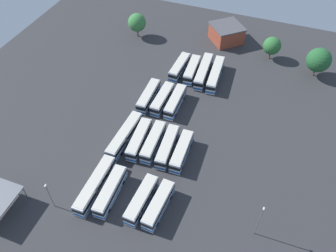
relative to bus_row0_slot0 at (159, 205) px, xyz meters
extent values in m
plane|color=#333335|center=(22.22, 7.42, -1.86)|extent=(123.22, 123.22, 0.00)
cube|color=silver|center=(-0.01, 0.00, -0.02)|extent=(10.81, 3.20, 3.07)
cube|color=beige|center=(-0.01, 0.00, 1.59)|extent=(10.37, 2.97, 0.14)
cube|color=black|center=(-0.01, 0.00, 0.47)|extent=(10.86, 3.24, 0.98)
cube|color=#1E56A8|center=(-0.01, 0.00, -0.88)|extent=(10.86, 3.24, 0.61)
cube|color=black|center=(5.33, -0.31, 0.57)|extent=(0.18, 2.12, 1.13)
cylinder|color=black|center=(3.37, 1.00, -1.36)|extent=(1.02, 0.36, 1.00)
cylinder|color=black|center=(3.23, -1.38, -1.36)|extent=(1.02, 0.36, 1.00)
cylinder|color=black|center=(-3.24, 1.38, -1.36)|extent=(1.02, 0.36, 1.00)
cylinder|color=black|center=(-3.38, -1.00, -1.36)|extent=(1.02, 0.36, 1.00)
cube|color=silver|center=(-0.12, 3.70, -0.02)|extent=(11.12, 3.11, 3.07)
cube|color=beige|center=(-0.12, 3.70, 1.59)|extent=(10.67, 2.88, 0.14)
cube|color=black|center=(-0.12, 3.70, 0.47)|extent=(11.17, 3.15, 0.98)
cube|color=#1E56A8|center=(-0.12, 3.70, -0.88)|extent=(11.17, 3.15, 0.61)
cube|color=black|center=(5.38, 3.43, 0.57)|extent=(0.16, 2.12, 1.13)
cylinder|color=black|center=(3.34, 4.72, -1.36)|extent=(1.01, 0.35, 1.00)
cylinder|color=black|center=(3.23, 2.35, -1.36)|extent=(1.01, 0.35, 1.00)
cylinder|color=black|center=(-3.47, 5.05, -1.36)|extent=(1.01, 0.35, 1.00)
cylinder|color=black|center=(-3.59, 2.67, -1.36)|extent=(1.01, 0.35, 1.00)
cube|color=silver|center=(-0.57, 10.59, -0.02)|extent=(11.63, 3.03, 3.07)
cube|color=beige|center=(-0.57, 10.59, 1.59)|extent=(11.17, 2.80, 0.14)
cube|color=black|center=(-0.57, 10.59, 0.47)|extent=(11.69, 3.07, 0.98)
cube|color=#1E56A8|center=(-0.57, 10.59, -0.88)|extent=(11.69, 3.07, 0.61)
cube|color=black|center=(5.21, 10.81, 0.57)|extent=(0.14, 2.12, 1.13)
cylinder|color=black|center=(2.96, 11.91, -1.36)|extent=(1.01, 0.34, 1.00)
cylinder|color=black|center=(3.05, 9.54, -1.36)|extent=(1.01, 0.34, 1.00)
cylinder|color=black|center=(-4.19, 11.64, -1.36)|extent=(1.01, 0.34, 1.00)
cylinder|color=black|center=(-4.10, 9.26, -1.36)|extent=(1.01, 0.34, 1.00)
cube|color=silver|center=(-0.34, 14.25, -0.02)|extent=(14.18, 2.71, 3.07)
cube|color=beige|center=(-0.34, 14.25, 1.59)|extent=(13.62, 2.50, 0.14)
cube|color=black|center=(-0.34, 14.25, 0.47)|extent=(14.26, 2.75, 0.98)
cube|color=#1E56A8|center=(-0.34, 14.25, -0.88)|extent=(14.26, 2.75, 0.61)
cube|color=black|center=(6.75, 14.32, 0.57)|extent=(0.08, 2.12, 1.13)
cube|color=#47474C|center=(-1.90, 14.24, -0.02)|extent=(0.92, 2.65, 2.95)
cylinder|color=black|center=(4.04, 15.48, -1.36)|extent=(1.00, 0.31, 1.00)
cylinder|color=black|center=(4.06, 13.10, -1.36)|extent=(1.00, 0.31, 1.00)
cylinder|color=black|center=(-4.74, 15.40, -1.36)|extent=(1.00, 0.31, 1.00)
cylinder|color=black|center=(-4.72, 13.02, -1.36)|extent=(1.00, 0.31, 1.00)
cube|color=silver|center=(14.73, 0.22, -0.02)|extent=(11.03, 2.99, 3.07)
cube|color=beige|center=(14.73, 0.22, 1.59)|extent=(10.59, 2.77, 0.14)
cube|color=black|center=(14.73, 0.22, 0.47)|extent=(11.09, 3.03, 0.98)
cube|color=#1E56A8|center=(14.73, 0.22, -0.88)|extent=(11.09, 3.03, 0.61)
cube|color=black|center=(20.21, 0.43, 0.57)|extent=(0.14, 2.12, 1.13)
cylinder|color=black|center=(18.07, 1.54, -1.36)|extent=(1.01, 0.34, 1.00)
cylinder|color=black|center=(18.16, -0.84, -1.36)|extent=(1.01, 0.34, 1.00)
cylinder|color=black|center=(11.29, 1.29, -1.36)|extent=(1.01, 0.34, 1.00)
cylinder|color=black|center=(11.38, -1.09, -1.36)|extent=(1.01, 0.34, 1.00)
cube|color=silver|center=(14.86, 3.77, -0.02)|extent=(11.74, 3.45, 3.07)
cube|color=beige|center=(14.86, 3.77, 1.59)|extent=(11.26, 3.21, 0.14)
cube|color=black|center=(14.86, 3.77, 0.47)|extent=(11.80, 3.49, 0.98)
cube|color=#1E56A8|center=(14.86, 3.77, -0.88)|extent=(11.80, 3.49, 0.61)
cube|color=black|center=(20.65, 4.21, 0.57)|extent=(0.22, 2.12, 1.13)
cylinder|color=black|center=(18.35, 5.23, -1.36)|extent=(1.02, 0.37, 1.00)
cylinder|color=black|center=(18.53, 2.86, -1.36)|extent=(1.02, 0.37, 1.00)
cylinder|color=black|center=(11.20, 4.69, -1.36)|extent=(1.02, 0.37, 1.00)
cylinder|color=black|center=(11.37, 2.32, -1.36)|extent=(1.02, 0.37, 1.00)
cube|color=silver|center=(15.08, 7.41, -0.02)|extent=(11.41, 3.10, 3.07)
cube|color=beige|center=(15.08, 7.41, 1.59)|extent=(10.95, 2.88, 0.14)
cube|color=black|center=(15.08, 7.41, 0.47)|extent=(11.46, 3.15, 0.98)
cube|color=#1E56A8|center=(15.08, 7.41, -0.88)|extent=(11.46, 3.15, 0.61)
cube|color=black|center=(20.74, 7.67, 0.57)|extent=(0.16, 2.12, 1.13)
cylinder|color=black|center=(18.53, 8.76, -1.36)|extent=(1.01, 0.35, 1.00)
cylinder|color=black|center=(18.64, 6.38, -1.36)|extent=(1.01, 0.35, 1.00)
cylinder|color=black|center=(11.53, 8.43, -1.36)|extent=(1.01, 0.35, 1.00)
cylinder|color=black|center=(11.64, 6.06, -1.36)|extent=(1.01, 0.35, 1.00)
cube|color=silver|center=(14.59, 10.85, -0.02)|extent=(11.67, 3.44, 3.07)
cube|color=beige|center=(14.59, 10.85, 1.59)|extent=(11.20, 3.20, 0.14)
cube|color=black|center=(14.59, 10.85, 0.47)|extent=(11.73, 3.49, 0.98)
cube|color=#1E56A8|center=(14.59, 10.85, -0.88)|extent=(11.73, 3.49, 0.61)
cube|color=black|center=(20.34, 11.28, 0.57)|extent=(0.22, 2.12, 1.13)
cylinder|color=black|center=(18.06, 12.31, -1.36)|extent=(1.02, 0.37, 1.00)
cylinder|color=black|center=(18.24, 9.93, -1.36)|extent=(1.02, 0.37, 1.00)
cylinder|color=black|center=(10.94, 11.77, -1.36)|extent=(1.02, 0.37, 1.00)
cylinder|color=black|center=(11.12, 9.40, -1.36)|extent=(1.02, 0.37, 1.00)
cube|color=silver|center=(14.46, 14.53, -0.02)|extent=(14.24, 3.05, 3.07)
cube|color=beige|center=(14.46, 14.53, 1.59)|extent=(13.67, 2.83, 0.14)
cube|color=black|center=(14.46, 14.53, 0.47)|extent=(14.31, 3.09, 0.98)
cube|color=#1E56A8|center=(14.46, 14.53, -0.88)|extent=(14.31, 3.09, 0.61)
cube|color=black|center=(21.55, 14.30, 0.57)|extent=(0.13, 2.12, 1.13)
cube|color=#47474C|center=(12.90, 14.58, -0.02)|extent=(0.99, 2.67, 2.95)
cylinder|color=black|center=(18.88, 15.58, -1.36)|extent=(1.01, 0.33, 1.00)
cylinder|color=black|center=(18.81, 13.20, -1.36)|extent=(1.01, 0.33, 1.00)
cylinder|color=black|center=(10.11, 15.87, -1.36)|extent=(1.01, 0.33, 1.00)
cylinder|color=black|center=(10.03, 13.49, -1.36)|extent=(1.01, 0.33, 1.00)
cube|color=silver|center=(29.95, 7.31, -0.02)|extent=(11.24, 2.76, 3.07)
cube|color=beige|center=(29.95, 7.31, 1.59)|extent=(10.79, 2.55, 0.14)
cube|color=black|center=(29.95, 7.31, 0.47)|extent=(11.30, 2.80, 0.98)
cube|color=#1E56A8|center=(29.95, 7.31, -0.88)|extent=(11.30, 2.80, 0.61)
cube|color=black|center=(35.56, 7.40, 0.57)|extent=(0.09, 2.12, 1.13)
cylinder|color=black|center=(33.40, 8.56, -1.36)|extent=(1.00, 0.32, 1.00)
cylinder|color=black|center=(33.44, 6.18, -1.36)|extent=(1.00, 0.32, 1.00)
cylinder|color=black|center=(26.46, 8.45, -1.36)|extent=(1.00, 0.32, 1.00)
cylinder|color=black|center=(26.49, 6.07, -1.36)|extent=(1.00, 0.32, 1.00)
cube|color=silver|center=(29.70, 10.87, -0.02)|extent=(11.06, 2.71, 3.07)
cube|color=beige|center=(29.70, 10.87, 1.59)|extent=(10.62, 2.50, 0.14)
cube|color=black|center=(29.70, 10.87, 0.47)|extent=(11.12, 2.75, 0.98)
cube|color=#1E56A8|center=(29.70, 10.87, -0.88)|extent=(11.12, 2.75, 0.61)
cube|color=black|center=(35.23, 10.81, 0.57)|extent=(0.08, 2.12, 1.13)
cylinder|color=black|center=(33.14, 12.02, -1.36)|extent=(1.00, 0.31, 1.00)
cylinder|color=black|center=(33.11, 9.64, -1.36)|extent=(1.00, 0.31, 1.00)
cylinder|color=black|center=(26.30, 12.10, -1.36)|extent=(1.00, 0.31, 1.00)
cylinder|color=black|center=(26.27, 9.72, -1.36)|extent=(1.00, 0.31, 1.00)
cube|color=silver|center=(29.47, 14.74, -0.02)|extent=(11.48, 2.95, 3.07)
cube|color=beige|center=(29.47, 14.74, 1.59)|extent=(11.02, 2.73, 0.14)
cube|color=black|center=(29.47, 14.74, 0.47)|extent=(11.54, 2.99, 0.98)
cube|color=#1E56A8|center=(29.47, 14.74, -0.88)|extent=(11.54, 2.99, 0.61)
cube|color=black|center=(35.18, 14.92, 0.57)|extent=(0.13, 2.12, 1.13)
cylinder|color=black|center=(32.97, 16.04, -1.36)|extent=(1.01, 0.33, 1.00)
cylinder|color=black|center=(33.04, 13.66, -1.36)|extent=(1.01, 0.33, 1.00)
cylinder|color=black|center=(25.90, 15.82, -1.36)|extent=(1.01, 0.33, 1.00)
cylinder|color=black|center=(25.97, 13.44, -1.36)|extent=(1.01, 0.33, 1.00)
cube|color=silver|center=(44.75, 0.51, -0.02)|extent=(14.31, 3.57, 3.07)
cube|color=beige|center=(44.75, 0.51, 1.59)|extent=(13.73, 3.32, 0.14)
cube|color=black|center=(44.75, 0.51, 0.47)|extent=(14.38, 3.61, 0.98)
cube|color=#1E56A8|center=(44.75, 0.51, -0.88)|extent=(14.38, 3.61, 0.61)
cube|color=black|center=(51.83, 1.00, 0.57)|extent=(0.21, 2.12, 1.13)
cube|color=#47474C|center=(43.19, 0.40, -0.02)|extent=(1.08, 2.70, 2.95)
cylinder|color=black|center=(49.04, 2.00, -1.36)|extent=(1.02, 0.37, 1.00)
cylinder|color=black|center=(49.21, -0.37, -1.36)|extent=(1.02, 0.37, 1.00)
cylinder|color=black|center=(40.29, 1.39, -1.36)|extent=(1.02, 0.37, 1.00)
cylinder|color=black|center=(40.45, -0.98, -1.36)|extent=(1.02, 0.37, 1.00)
cube|color=silver|center=(44.97, 4.14, -0.02)|extent=(14.30, 3.54, 3.07)
cube|color=beige|center=(44.97, 4.14, 1.59)|extent=(13.72, 3.29, 0.14)
cube|color=black|center=(44.97, 4.14, 0.47)|extent=(14.38, 3.58, 0.98)
cube|color=#1E56A8|center=(44.97, 4.14, -0.88)|extent=(14.38, 3.58, 0.61)
cube|color=black|center=(52.05, 4.62, 0.57)|extent=(0.20, 2.12, 1.13)
cube|color=#47474C|center=(43.41, 4.03, -0.02)|extent=(1.08, 2.69, 2.95)
cylinder|color=black|center=(49.27, 5.62, -1.36)|extent=(1.02, 0.37, 1.00)
cylinder|color=black|center=(49.43, 3.25, -1.36)|extent=(1.02, 0.37, 1.00)
cylinder|color=black|center=(40.51, 5.03, -1.36)|extent=(1.02, 0.37, 1.00)
cylinder|color=black|center=(40.67, 2.66, -1.36)|extent=(1.02, 0.37, 1.00)
cube|color=silver|center=(44.39, 7.44, -0.02)|extent=(11.04, 3.30, 3.07)
cube|color=beige|center=(44.39, 7.44, 1.59)|extent=(10.59, 3.06, 0.14)
cube|color=black|center=(44.39, 7.44, 0.47)|extent=(11.10, 3.34, 0.98)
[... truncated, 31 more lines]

